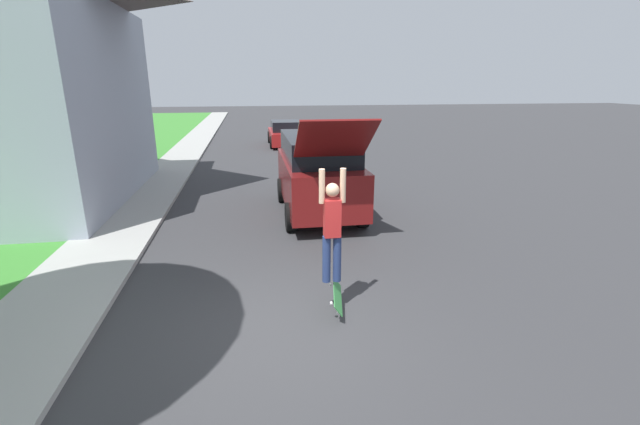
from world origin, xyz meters
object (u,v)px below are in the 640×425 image
at_px(suv_parked, 318,172).
at_px(car_down_street, 286,134).
at_px(skateboard, 337,296).
at_px(skateboarder, 332,226).

bearing_deg(suv_parked, car_down_street, 88.92).
bearing_deg(skateboard, suv_parked, 84.19).
bearing_deg(car_down_street, suv_parked, -91.08).
height_order(car_down_street, skateboarder, skateboarder).
xyz_separation_m(car_down_street, skateboarder, (-0.86, -18.60, 0.77)).
relative_size(suv_parked, skateboarder, 2.81).
bearing_deg(skateboarder, car_down_street, 87.34).
xyz_separation_m(suv_parked, skateboard, (-0.55, -5.39, -0.88)).
xyz_separation_m(suv_parked, car_down_street, (0.25, 13.35, -0.51)).
height_order(skateboarder, skateboard, skateboarder).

